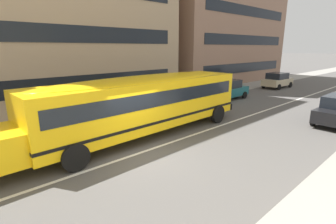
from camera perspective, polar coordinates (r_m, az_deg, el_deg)
ground_plane at (r=10.77m, az=-6.06°, el=-9.10°), size 400.00×400.00×0.00m
sidewalk_far at (r=16.64m, az=-20.57°, el=-1.41°), size 120.00×3.00×0.01m
lane_centreline at (r=10.77m, az=-6.06°, el=-9.09°), size 110.00×0.16×0.01m
school_bus at (r=12.28m, az=-5.99°, el=2.47°), size 13.28×3.16×2.96m
parked_car_beige_by_entrance at (r=29.91m, az=23.54°, el=6.65°), size 3.95×1.99×1.64m
parked_car_teal_by_hydrant at (r=21.94m, az=13.32°, el=5.03°), size 3.90×1.88×1.64m
apartment_block_far_right at (r=36.23m, az=9.61°, el=23.09°), size 19.19×11.75×19.70m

